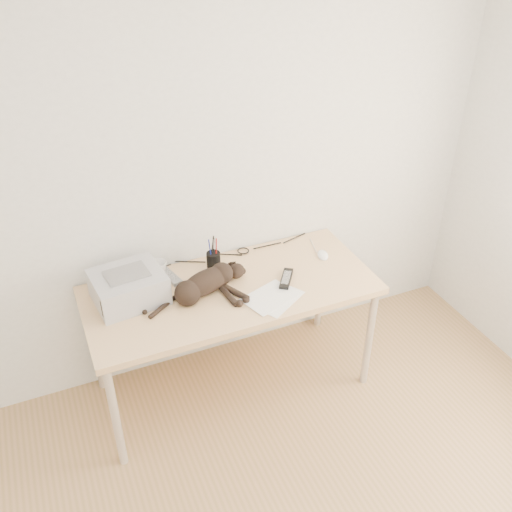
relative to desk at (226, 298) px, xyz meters
name	(u,v)px	position (x,y,z in m)	size (l,w,h in m)	color
wall_back	(205,169)	(0.00, 0.27, 0.69)	(3.50, 3.50, 0.00)	white
desk	(226,298)	(0.00, 0.00, 0.00)	(1.60, 0.70, 0.74)	#D5B07C
printer	(129,287)	(-0.53, 0.03, 0.22)	(0.39, 0.35, 0.17)	#A7A7AC
papers	(273,298)	(0.17, -0.27, 0.14)	(0.36, 0.31, 0.01)	white
cat	(204,285)	(-0.15, -0.09, 0.19)	(0.62, 0.31, 0.14)	black
mug	(159,269)	(-0.33, 0.18, 0.18)	(0.10, 0.10, 0.09)	white
pen_cup	(214,261)	(-0.02, 0.12, 0.19)	(0.08, 0.08, 0.20)	black
remote_grey	(170,276)	(-0.28, 0.14, 0.14)	(0.05, 0.19, 0.02)	slate
remote_black	(286,279)	(0.31, -0.15, 0.14)	(0.05, 0.19, 0.02)	black
mouse	(323,253)	(0.62, -0.01, 0.15)	(0.06, 0.11, 0.04)	white
cable_tangle	(212,258)	(0.00, 0.22, 0.14)	(1.36, 0.07, 0.01)	black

